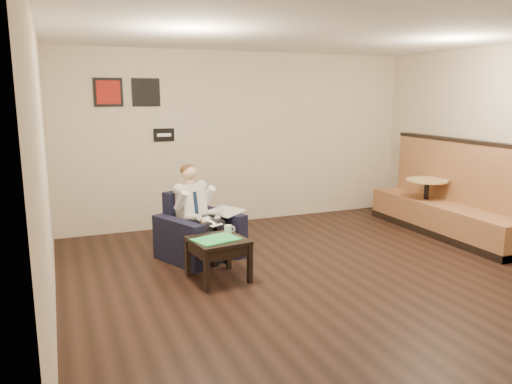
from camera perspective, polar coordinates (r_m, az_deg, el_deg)
name	(u,v)px	position (r m, az deg, el deg)	size (l,w,h in m)	color
ground	(333,280)	(5.96, 8.76, -9.89)	(6.00, 6.00, 0.00)	black
wall_back	(242,138)	(8.31, -1.62, 6.13)	(6.00, 0.02, 2.80)	beige
wall_left	(44,177)	(4.81, -23.05, 1.55)	(0.02, 6.00, 2.80)	beige
ceiling	(341,29)	(5.61, 9.65, 17.88)	(6.00, 6.00, 0.02)	white
seating_sign	(164,135)	(7.93, -10.48, 6.44)	(0.32, 0.02, 0.20)	black
art_print_left	(108,92)	(7.78, -16.53, 10.87)	(0.42, 0.03, 0.42)	maroon
art_print_right	(146,92)	(7.86, -12.46, 11.07)	(0.42, 0.03, 0.42)	black
armchair	(200,226)	(6.57, -6.40, -3.91)	(0.89, 0.89, 0.86)	black
seated_man	(205,216)	(6.44, -5.80, -2.73)	(0.56, 0.84, 1.18)	silver
lap_papers	(210,222)	(6.39, -5.25, -3.40)	(0.20, 0.28, 0.01)	white
newspaper	(225,211)	(6.69, -3.53, -2.22)	(0.37, 0.47, 0.01)	silver
side_table	(218,259)	(5.84, -4.34, -7.68)	(0.60, 0.60, 0.49)	black
green_folder	(216,239)	(5.73, -4.58, -5.39)	(0.49, 0.35, 0.01)	#2BDB5E
coffee_mug	(228,229)	(5.95, -3.21, -4.30)	(0.09, 0.09, 0.10)	white
smartphone	(216,234)	(5.94, -4.63, -4.82)	(0.15, 0.08, 0.01)	black
banquette	(446,188)	(8.11, 20.94, 0.40)	(0.67, 2.80, 1.43)	#915D38
cafe_table	(426,204)	(8.39, 18.81, -1.31)	(0.65, 0.65, 0.81)	tan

